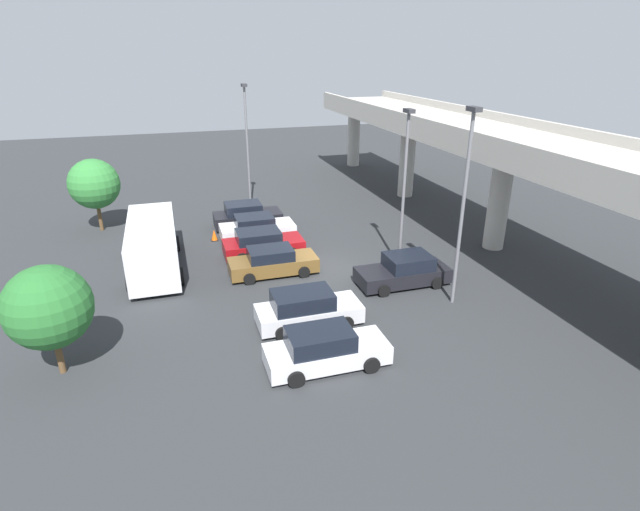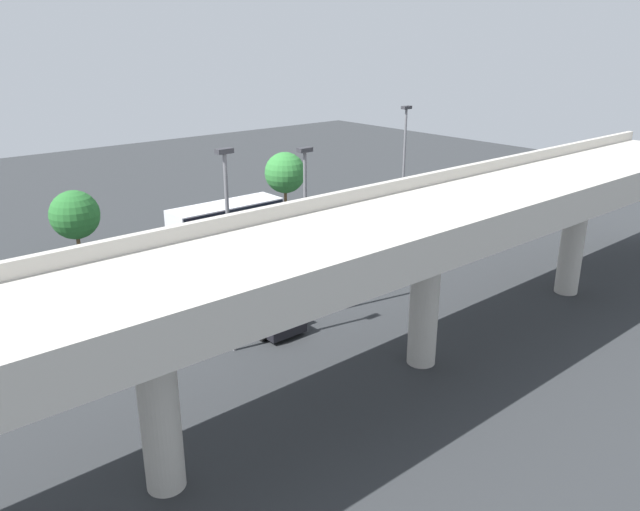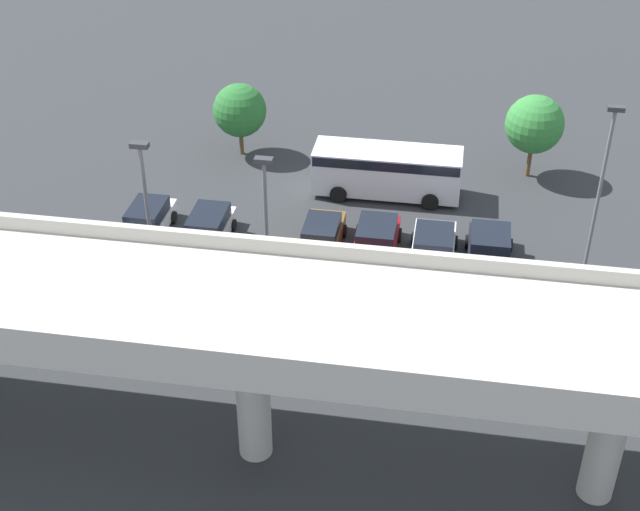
{
  "view_description": "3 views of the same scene",
  "coord_description": "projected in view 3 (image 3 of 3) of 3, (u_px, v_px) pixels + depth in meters",
  "views": [
    {
      "loc": [
        23.66,
        -7.51,
        11.17
      ],
      "look_at": [
        -0.1,
        -0.15,
        0.76
      ],
      "focal_mm": 28.0,
      "sensor_mm": 36.0,
      "label": 1
    },
    {
      "loc": [
        18.56,
        25.88,
        13.18
      ],
      "look_at": [
        -1.41,
        2.46,
        2.27
      ],
      "focal_mm": 35.0,
      "sensor_mm": 36.0,
      "label": 2
    },
    {
      "loc": [
        -6.06,
        33.0,
        23.73
      ],
      "look_at": [
        -0.72,
        0.99,
        2.16
      ],
      "focal_mm": 50.0,
      "sensor_mm": 36.0,
      "label": 3
    }
  ],
  "objects": [
    {
      "name": "tree_front_centre",
      "position": [
        240.0,
        110.0,
        50.32
      ],
      "size": [
        3.04,
        3.04,
        4.25
      ],
      "color": "brown",
      "rests_on": "ground_plane"
    },
    {
      "name": "lamp_post_by_overpass",
      "position": [
        600.0,
        187.0,
        38.02
      ],
      "size": [
        0.7,
        0.35,
        8.86
      ],
      "color": "slate",
      "rests_on": "ground_plane"
    },
    {
      "name": "parked_car_5",
      "position": [
        208.0,
        230.0,
        43.42
      ],
      "size": [
        2.07,
        4.52,
        1.57
      ],
      "rotation": [
        0.0,
        0.0,
        1.57
      ],
      "color": "silver",
      "rests_on": "ground_plane"
    },
    {
      "name": "parked_car_6",
      "position": [
        147.0,
        222.0,
        44.02
      ],
      "size": [
        2.02,
        4.65,
        1.57
      ],
      "rotation": [
        0.0,
        0.0,
        1.57
      ],
      "color": "silver",
      "rests_on": "ground_plane"
    },
    {
      "name": "tree_front_left",
      "position": [
        535.0,
        124.0,
        47.87
      ],
      "size": [
        3.17,
        3.17,
        4.71
      ],
      "color": "brown",
      "rests_on": "ground_plane"
    },
    {
      "name": "parked_car_2",
      "position": [
        376.0,
        241.0,
        42.57
      ],
      "size": [
        2.23,
        4.55,
        1.55
      ],
      "rotation": [
        0.0,
        0.0,
        1.57
      ],
      "color": "maroon",
      "rests_on": "ground_plane"
    },
    {
      "name": "ground_plane",
      "position": [
        308.0,
        281.0,
        41.08
      ],
      "size": [
        102.02,
        102.02,
        0.0
      ],
      "primitive_type": "plane",
      "color": "#2D3033"
    },
    {
      "name": "parked_car_4",
      "position": [
        226.0,
        305.0,
        38.34
      ],
      "size": [
        2.2,
        4.65,
        1.56
      ],
      "rotation": [
        0.0,
        0.0,
        -1.57
      ],
      "color": "black",
      "rests_on": "ground_plane"
    },
    {
      "name": "parked_car_0",
      "position": [
        489.0,
        251.0,
        41.83
      ],
      "size": [
        2.25,
        4.45,
        1.63
      ],
      "rotation": [
        0.0,
        0.0,
        1.57
      ],
      "color": "black",
      "rests_on": "ground_plane"
    },
    {
      "name": "traffic_cone",
      "position": [
        448.0,
        228.0,
        44.31
      ],
      "size": [
        0.44,
        0.44,
        0.7
      ],
      "color": "black",
      "rests_on": "ground_plane"
    },
    {
      "name": "parked_car_3",
      "position": [
        321.0,
        237.0,
        42.94
      ],
      "size": [
        2.04,
        4.64,
        1.47
      ],
      "rotation": [
        0.0,
        0.0,
        1.57
      ],
      "color": "brown",
      "rests_on": "ground_plane"
    },
    {
      "name": "lamp_post_near_aisle",
      "position": [
        267.0,
        237.0,
        35.12
      ],
      "size": [
        0.7,
        0.35,
        8.4
      ],
      "color": "slate",
      "rests_on": "ground_plane"
    },
    {
      "name": "highway_overpass",
      "position": [
        249.0,
        323.0,
        29.02
      ],
      "size": [
        48.81,
        6.35,
        7.22
      ],
      "color": "#BCB7AD",
      "rests_on": "ground_plane"
    },
    {
      "name": "parked_car_1",
      "position": [
        433.0,
        249.0,
        42.04
      ],
      "size": [
        2.24,
        4.59,
        1.54
      ],
      "rotation": [
        0.0,
        0.0,
        1.57
      ],
      "color": "silver",
      "rests_on": "ground_plane"
    },
    {
      "name": "shuttle_bus",
      "position": [
        387.0,
        168.0,
        47.01
      ],
      "size": [
        7.78,
        2.76,
        2.59
      ],
      "color": "silver",
      "rests_on": "ground_plane"
    },
    {
      "name": "lamp_post_mid_lot",
      "position": [
        150.0,
        229.0,
        35.11
      ],
      "size": [
        0.7,
        0.35,
        8.95
      ],
      "color": "slate",
      "rests_on": "ground_plane"
    }
  ]
}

